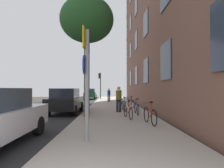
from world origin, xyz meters
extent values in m
plane|color=#332D28|center=(-2.40, 15.00, 0.00)|extent=(41.80, 41.80, 0.00)
cube|color=#232326|center=(-4.50, 15.00, 0.01)|extent=(7.00, 38.00, 0.01)
cube|color=#9E9389|center=(1.10, 15.00, 0.06)|extent=(4.20, 38.00, 0.12)
cube|color=brown|center=(3.70, 14.50, 9.39)|extent=(0.50, 27.00, 18.78)
cube|color=#2D3847|center=(3.42, 7.00, 2.96)|extent=(0.06, 1.68, 1.83)
cube|color=#2D3847|center=(3.42, 12.00, 2.96)|extent=(0.06, 1.68, 1.83)
cube|color=#2D3847|center=(3.42, 17.00, 2.96)|extent=(0.06, 1.68, 1.83)
cube|color=#2D3847|center=(3.42, 22.00, 2.96)|extent=(0.06, 1.68, 1.83)
cube|color=#2D3847|center=(3.42, 27.00, 2.96)|extent=(0.06, 1.68, 1.83)
cube|color=#2D3847|center=(3.42, 12.00, 6.51)|extent=(0.06, 1.68, 1.83)
cube|color=#2D3847|center=(3.42, 17.00, 6.51)|extent=(0.06, 1.68, 1.83)
cube|color=#2D3847|center=(3.42, 22.00, 6.51)|extent=(0.06, 1.68, 1.83)
cube|color=#2D3847|center=(3.42, 27.00, 6.51)|extent=(0.06, 1.68, 1.83)
cube|color=#2D3847|center=(3.42, 17.00, 10.07)|extent=(0.06, 1.68, 1.83)
cube|color=#2D3847|center=(3.42, 22.00, 10.07)|extent=(0.06, 1.68, 1.83)
cube|color=#2D3847|center=(3.42, 27.00, 10.07)|extent=(0.06, 1.68, 1.83)
cube|color=#2D3847|center=(3.42, 27.00, 13.62)|extent=(0.06, 1.68, 1.83)
cylinder|color=gray|center=(0.03, 3.20, 1.71)|extent=(0.12, 0.12, 3.18)
cube|color=yellow|center=(-0.05, 3.20, 3.04)|extent=(0.03, 0.60, 0.60)
cylinder|color=#14339E|center=(-0.05, 3.20, 2.29)|extent=(0.03, 0.56, 0.56)
cylinder|color=black|center=(-0.59, 25.94, 2.04)|extent=(0.12, 0.12, 3.84)
cube|color=black|center=(-0.77, 25.94, 3.51)|extent=(0.20, 0.24, 0.80)
sphere|color=#4B0707|center=(-0.88, 25.94, 3.77)|extent=(0.16, 0.16, 0.16)
sphere|color=#523707|center=(-0.88, 25.94, 3.51)|extent=(0.16, 0.16, 0.16)
sphere|color=green|center=(-0.88, 25.94, 3.25)|extent=(0.16, 0.16, 0.16)
cylinder|color=#4C3823|center=(-0.53, 7.94, 2.28)|extent=(0.30, 0.30, 4.33)
ellipsoid|color=#235123|center=(-0.53, 7.94, 5.31)|extent=(2.86, 2.86, 2.43)
torus|color=black|center=(2.33, 6.33, 0.46)|extent=(0.12, 0.67, 0.67)
torus|color=black|center=(2.44, 5.34, 0.46)|extent=(0.12, 0.67, 0.67)
cylinder|color=#B21E1E|center=(2.38, 5.83, 0.64)|extent=(0.14, 0.84, 0.04)
cylinder|color=#B21E1E|center=(2.41, 5.59, 0.56)|extent=(0.10, 0.51, 0.28)
cylinder|color=#B21E1E|center=(2.40, 5.69, 0.89)|extent=(0.04, 0.04, 0.28)
cube|color=black|center=(2.40, 5.69, 1.05)|extent=(0.10, 0.24, 0.06)
cylinder|color=#4C4C4C|center=(2.33, 6.33, 0.97)|extent=(0.42, 0.08, 0.03)
torus|color=black|center=(1.53, 7.94, 0.43)|extent=(0.14, 0.62, 0.62)
torus|color=black|center=(1.70, 6.87, 0.43)|extent=(0.14, 0.62, 0.62)
cylinder|color=#B21E1E|center=(1.61, 7.40, 0.60)|extent=(0.19, 0.92, 0.04)
cylinder|color=#B21E1E|center=(1.65, 7.14, 0.52)|extent=(0.13, 0.56, 0.30)
cylinder|color=#B21E1E|center=(1.64, 7.24, 0.84)|extent=(0.04, 0.04, 0.28)
cube|color=black|center=(1.64, 7.24, 1.00)|extent=(0.10, 0.24, 0.06)
cylinder|color=#4C4C4C|center=(1.53, 7.94, 0.92)|extent=(0.42, 0.10, 0.03)
torus|color=black|center=(2.28, 9.48, 0.44)|extent=(0.04, 0.65, 0.65)
torus|color=black|center=(2.27, 8.43, 0.44)|extent=(0.04, 0.65, 0.65)
cylinder|color=#194C99|center=(2.28, 8.95, 0.62)|extent=(0.05, 0.90, 0.04)
cylinder|color=#194C99|center=(2.28, 8.69, 0.54)|extent=(0.04, 0.54, 0.29)
cylinder|color=#194C99|center=(2.28, 8.80, 0.87)|extent=(0.04, 0.04, 0.28)
cube|color=black|center=(2.28, 8.80, 1.03)|extent=(0.10, 0.24, 0.06)
cylinder|color=#4C4C4C|center=(2.28, 9.48, 0.95)|extent=(0.42, 0.03, 0.03)
torus|color=black|center=(1.62, 11.17, 0.45)|extent=(0.09, 0.65, 0.65)
torus|color=black|center=(1.70, 10.10, 0.45)|extent=(0.09, 0.65, 0.65)
cylinder|color=#194C99|center=(1.66, 10.64, 0.62)|extent=(0.11, 0.91, 0.04)
cylinder|color=#194C99|center=(1.68, 10.37, 0.54)|extent=(0.08, 0.55, 0.30)
cylinder|color=#194C99|center=(1.67, 10.48, 0.87)|extent=(0.04, 0.04, 0.28)
cube|color=black|center=(1.67, 10.48, 1.03)|extent=(0.10, 0.24, 0.06)
cylinder|color=#4C4C4C|center=(1.62, 11.17, 0.95)|extent=(0.42, 0.06, 0.03)
torus|color=black|center=(2.30, 13.50, 0.43)|extent=(0.16, 0.61, 0.62)
torus|color=black|center=(2.49, 12.50, 0.43)|extent=(0.16, 0.61, 0.62)
cylinder|color=black|center=(2.39, 13.00, 0.60)|extent=(0.21, 0.86, 0.04)
cylinder|color=black|center=(2.44, 12.75, 0.52)|extent=(0.14, 0.52, 0.28)
cylinder|color=black|center=(2.42, 12.85, 0.84)|extent=(0.04, 0.04, 0.28)
cube|color=black|center=(2.42, 12.85, 1.00)|extent=(0.10, 0.24, 0.06)
cylinder|color=#4C4C4C|center=(2.30, 13.50, 0.92)|extent=(0.42, 0.11, 0.03)
torus|color=black|center=(1.53, 16.67, 0.45)|extent=(0.19, 0.65, 0.66)
torus|color=black|center=(1.78, 15.62, 0.45)|extent=(0.19, 0.65, 0.66)
cylinder|color=black|center=(1.65, 16.14, 0.63)|extent=(0.25, 0.90, 0.04)
cylinder|color=black|center=(1.72, 15.88, 0.55)|extent=(0.17, 0.55, 0.30)
cylinder|color=black|center=(1.69, 15.98, 0.88)|extent=(0.04, 0.04, 0.28)
cube|color=black|center=(1.69, 15.98, 1.04)|extent=(0.10, 0.24, 0.06)
cylinder|color=#4C4C4C|center=(1.53, 16.67, 0.96)|extent=(0.42, 0.12, 0.03)
cylinder|color=#26262D|center=(1.19, 10.03, 0.52)|extent=(0.15, 0.15, 0.80)
cylinder|color=#26262D|center=(1.37, 10.03, 0.52)|extent=(0.15, 0.15, 0.80)
cylinder|color=olive|center=(1.28, 10.03, 1.22)|extent=(0.47, 0.47, 0.60)
sphere|color=tan|center=(1.28, 10.03, 1.65)|extent=(0.22, 0.22, 0.22)
cylinder|color=#4C4742|center=(0.56, 19.64, 0.50)|extent=(0.14, 0.14, 0.75)
cylinder|color=#4C4742|center=(0.73, 19.64, 0.50)|extent=(0.14, 0.14, 0.75)
cylinder|color=navy|center=(0.65, 19.64, 1.15)|extent=(0.46, 0.46, 0.56)
sphere|color=tan|center=(0.65, 19.64, 1.56)|extent=(0.20, 0.20, 0.20)
cylinder|color=black|center=(-1.79, 4.46, 0.33)|extent=(0.22, 0.64, 0.64)
cube|color=black|center=(-2.16, 10.40, 0.68)|extent=(1.76, 4.07, 0.70)
cube|color=#1E232D|center=(-2.16, 10.19, 1.33)|extent=(1.47, 2.28, 0.60)
cylinder|color=black|center=(-2.95, 11.70, 0.33)|extent=(0.22, 0.64, 0.64)
cylinder|color=black|center=(-1.37, 11.70, 0.33)|extent=(0.22, 0.64, 0.64)
cylinder|color=black|center=(-2.95, 9.10, 0.33)|extent=(0.22, 0.64, 0.64)
cylinder|color=black|center=(-1.37, 9.10, 0.33)|extent=(0.22, 0.64, 0.64)
cube|color=#19662D|center=(-2.26, 27.62, 0.68)|extent=(1.88, 4.17, 0.70)
cube|color=#384756|center=(-2.26, 27.42, 1.33)|extent=(1.54, 2.35, 0.60)
cylinder|color=black|center=(-3.05, 28.94, 0.33)|extent=(0.22, 0.64, 0.64)
cylinder|color=black|center=(-1.47, 28.94, 0.33)|extent=(0.22, 0.64, 0.64)
cylinder|color=black|center=(-3.05, 26.31, 0.33)|extent=(0.22, 0.64, 0.64)
cylinder|color=black|center=(-1.47, 26.31, 0.33)|extent=(0.22, 0.64, 0.64)
camera|label=1|loc=(0.66, -2.26, 1.61)|focal=30.76mm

